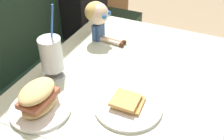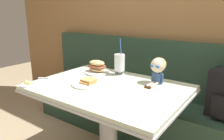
{
  "view_description": "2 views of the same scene",
  "coord_description": "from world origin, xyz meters",
  "px_view_note": "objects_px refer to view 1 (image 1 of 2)",
  "views": [
    {
      "loc": [
        -0.76,
        -0.11,
        1.41
      ],
      "look_at": [
        0.01,
        0.24,
        0.77
      ],
      "focal_mm": 41.03,
      "sensor_mm": 36.0,
      "label": 1
    },
    {
      "loc": [
        0.9,
        -1.03,
        1.27
      ],
      "look_at": [
        -0.01,
        0.24,
        0.84
      ],
      "focal_mm": 34.71,
      "sensor_mm": 36.0,
      "label": 2
    }
  ],
  "objects_px": {
    "seated_doll": "(98,16)",
    "backpack": "(85,9)",
    "milkshake_glass": "(52,56)",
    "sandwich_plate": "(39,101)",
    "toast_plate": "(128,105)"
  },
  "relations": [
    {
      "from": "milkshake_glass",
      "to": "sandwich_plate",
      "type": "xyz_separation_m",
      "value": [
        -0.19,
        -0.07,
        -0.05
      ]
    },
    {
      "from": "sandwich_plate",
      "to": "backpack",
      "type": "xyz_separation_m",
      "value": [
        1.01,
        0.39,
        -0.13
      ]
    },
    {
      "from": "milkshake_glass",
      "to": "seated_doll",
      "type": "distance_m",
      "value": 0.36
    },
    {
      "from": "sandwich_plate",
      "to": "seated_doll",
      "type": "bearing_deg",
      "value": 4.89
    },
    {
      "from": "seated_doll",
      "to": "backpack",
      "type": "height_order",
      "value": "seated_doll"
    },
    {
      "from": "milkshake_glass",
      "to": "sandwich_plate",
      "type": "relative_size",
      "value": 1.43
    },
    {
      "from": "milkshake_glass",
      "to": "backpack",
      "type": "distance_m",
      "value": 0.9
    },
    {
      "from": "toast_plate",
      "to": "backpack",
      "type": "relative_size",
      "value": 0.62
    },
    {
      "from": "milkshake_glass",
      "to": "sandwich_plate",
      "type": "height_order",
      "value": "milkshake_glass"
    },
    {
      "from": "toast_plate",
      "to": "sandwich_plate",
      "type": "relative_size",
      "value": 1.14
    },
    {
      "from": "milkshake_glass",
      "to": "backpack",
      "type": "bearing_deg",
      "value": 21.38
    },
    {
      "from": "sandwich_plate",
      "to": "seated_doll",
      "type": "xyz_separation_m",
      "value": [
        0.55,
        0.05,
        0.08
      ]
    },
    {
      "from": "toast_plate",
      "to": "seated_doll",
      "type": "bearing_deg",
      "value": 38.93
    },
    {
      "from": "milkshake_glass",
      "to": "seated_doll",
      "type": "height_order",
      "value": "milkshake_glass"
    },
    {
      "from": "backpack",
      "to": "milkshake_glass",
      "type": "bearing_deg",
      "value": -158.62
    }
  ]
}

